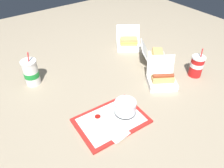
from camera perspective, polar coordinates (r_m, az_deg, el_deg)
The scene contains 11 objects.
ground_plane at distance 1.44m, azimuth 0.53°, elevation -0.01°, with size 3.20×3.20×0.00m, color gray.
food_tray at distance 1.19m, azimuth -0.19°, elevation -9.53°, with size 0.38×0.28×0.01m.
cake_container at distance 1.20m, azimuth 3.49°, elevation -6.13°, with size 0.12×0.12×0.07m.
ketchup_cup at distance 1.18m, azimuth -3.75°, elevation -8.81°, with size 0.04×0.04×0.02m.
napkin_stack at distance 1.13m, azimuth 1.24°, elevation -12.55°, with size 0.10×0.10×0.00m, color white.
plastic_fork at distance 1.23m, azimuth -3.04°, elevation -7.05°, with size 0.11×0.01×0.01m, color white.
clamshell_hotdog_corner at distance 1.44m, azimuth 12.91°, elevation 1.11°, with size 0.24×0.24×0.17m.
clamshell_sandwich_center at distance 1.66m, azimuth 11.42°, elevation 6.74°, with size 0.28×0.28×0.15m.
clamshell_sandwich_front at distance 1.83m, azimuth 4.34°, elevation 10.62°, with size 0.27×0.27×0.16m.
soda_cup_back at distance 1.49m, azimuth -20.37°, elevation 2.80°, with size 0.10×0.10×0.23m.
soda_cup_center at distance 1.58m, azimuth 21.23°, elevation 4.45°, with size 0.09×0.09×0.21m.
Camera 1 is at (-0.67, -0.91, 0.89)m, focal length 35.00 mm.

